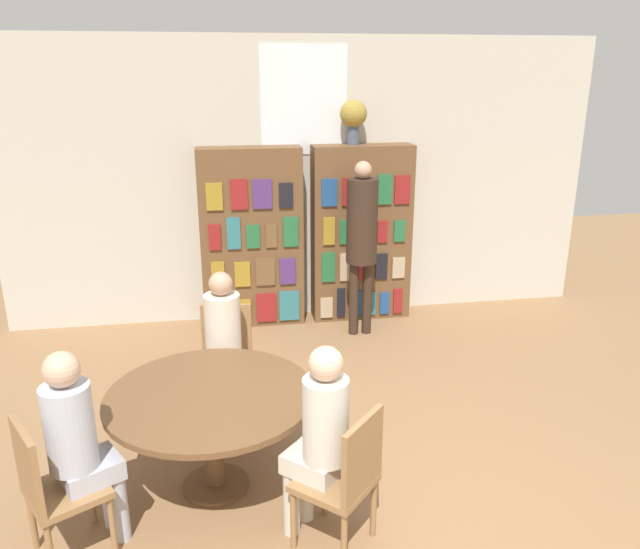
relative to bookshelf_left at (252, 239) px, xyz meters
The scene contains 12 objects.
wall_back 0.84m from the bookshelf_left, 18.10° to the left, with size 6.40×0.07×3.00m.
bookshelf_left is the anchor object (origin of this frame).
bookshelf_right 1.19m from the bookshelf_left, ahead, with size 1.07×0.34×1.91m.
flower_vase 1.65m from the bookshelf_left, ahead, with size 0.28×0.28×0.46m.
reading_table 2.90m from the bookshelf_left, 99.07° to the right, with size 1.34×1.34×0.70m.
chair_near_camera 3.62m from the bookshelf_left, 111.76° to the right, with size 0.54×0.54×0.88m.
chair_left_side 1.93m from the bookshelf_left, 100.36° to the right, with size 0.44×0.44×0.88m.
chair_far_side 3.56m from the bookshelf_left, 85.35° to the right, with size 0.57×0.57×0.88m.
seated_reader_left 2.06m from the bookshelf_left, 100.04° to the right, with size 0.31×0.39×1.23m.
seated_reader_right 3.41m from the bookshelf_left, 87.39° to the right, with size 0.41×0.41×1.24m.
seated_reader_back 3.46m from the bookshelf_left, 109.91° to the right, with size 0.41×0.39×1.25m.
librarian_standing 1.20m from the bookshelf_left, 24.94° to the right, with size 0.31×0.58×1.81m.
Camera 1 is at (-0.95, -2.62, 2.66)m, focal length 35.00 mm.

